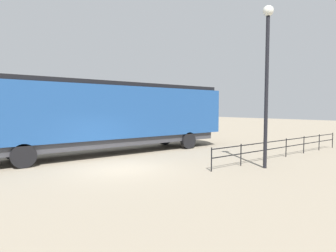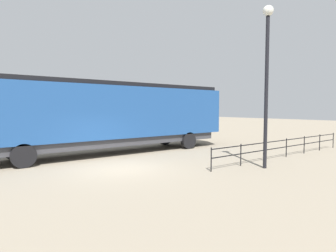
% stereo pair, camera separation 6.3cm
% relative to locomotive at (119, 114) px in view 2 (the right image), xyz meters
% --- Properties ---
extents(ground_plane, '(120.00, 120.00, 0.00)m').
position_rel_locomotive_xyz_m(ground_plane, '(4.07, -2.12, -2.33)').
color(ground_plane, gray).
extents(locomotive, '(2.89, 15.41, 4.16)m').
position_rel_locomotive_xyz_m(locomotive, '(0.00, 0.00, 0.00)').
color(locomotive, navy).
rests_on(locomotive, ground_plane).
extents(lamp_post, '(0.46, 0.46, 7.12)m').
position_rel_locomotive_xyz_m(lamp_post, '(7.90, 3.12, 2.32)').
color(lamp_post, black).
rests_on(lamp_post, ground_plane).
extents(platform_fence, '(0.05, 11.84, 1.02)m').
position_rel_locomotive_xyz_m(platform_fence, '(6.93, 6.60, -1.65)').
color(platform_fence, black).
rests_on(platform_fence, ground_plane).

